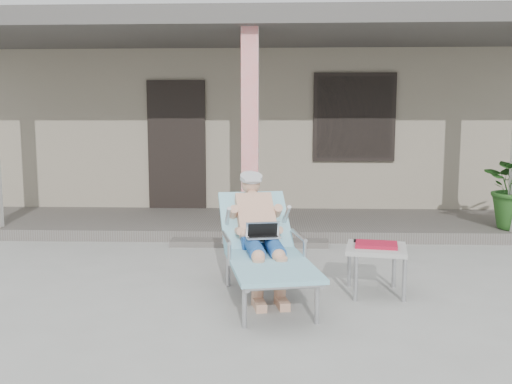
{
  "coord_description": "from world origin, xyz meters",
  "views": [
    {
      "loc": [
        0.35,
        -4.92,
        1.55
      ],
      "look_at": [
        0.14,
        0.6,
        0.85
      ],
      "focal_mm": 38.0,
      "sensor_mm": 36.0,
      "label": 1
    }
  ],
  "objects": [
    {
      "name": "ground",
      "position": [
        0.0,
        0.0,
        0.0
      ],
      "size": [
        60.0,
        60.0,
        0.0
      ],
      "primitive_type": "plane",
      "color": "#9E9E99",
      "rests_on": "ground"
    },
    {
      "name": "house",
      "position": [
        0.0,
        6.5,
        1.67
      ],
      "size": [
        10.4,
        5.4,
        3.3
      ],
      "color": "gray",
      "rests_on": "ground"
    },
    {
      "name": "porch_deck",
      "position": [
        0.0,
        3.0,
        0.07
      ],
      "size": [
        10.0,
        2.0,
        0.15
      ],
      "primitive_type": "cube",
      "color": "#605B56",
      "rests_on": "ground"
    },
    {
      "name": "porch_overhang",
      "position": [
        0.0,
        2.95,
        2.79
      ],
      "size": [
        10.0,
        2.3,
        2.85
      ],
      "color": "silver",
      "rests_on": "porch_deck"
    },
    {
      "name": "porch_step",
      "position": [
        0.0,
        1.85,
        0.04
      ],
      "size": [
        2.0,
        0.3,
        0.07
      ],
      "primitive_type": "cube",
      "color": "#605B56",
      "rests_on": "ground"
    },
    {
      "name": "lounger",
      "position": [
        0.22,
        -0.07,
        0.71
      ],
      "size": [
        0.99,
        1.83,
        1.15
      ],
      "rotation": [
        0.0,
        0.0,
        0.2
      ],
      "color": "#B7B7BC",
      "rests_on": "ground"
    },
    {
      "name": "side_table",
      "position": [
        1.25,
        -0.07,
        0.4
      ],
      "size": [
        0.62,
        0.62,
        0.48
      ],
      "rotation": [
        0.0,
        0.0,
        -0.19
      ],
      "color": "#A6A6A1",
      "rests_on": "ground"
    }
  ]
}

